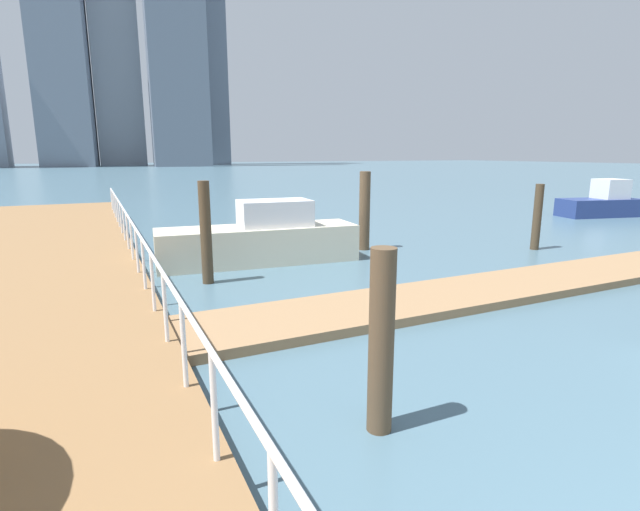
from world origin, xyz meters
TOP-DOWN VIEW (x-y plane):
  - ground_plane at (0.00, 20.00)m, footprint 300.00×300.00m
  - floating_dock at (4.50, 8.09)m, footprint 16.00×2.00m
  - boardwalk_railing at (-3.15, 10.35)m, footprint 0.06×31.03m
  - dock_piling_0 at (9.16, 11.29)m, footprint 0.27×0.27m
  - dock_piling_1 at (4.03, 13.71)m, footprint 0.36×0.36m
  - dock_piling_2 at (-1.20, 4.48)m, footprint 0.29×0.29m
  - dock_piling_4 at (-1.58, 11.71)m, footprint 0.27×0.27m
  - moored_boat_2 at (19.21, 15.96)m, footprint 4.26×2.42m
  - moored_boat_3 at (0.35, 13.35)m, footprint 5.84×2.09m
  - skyline_tower_2 at (-7.87, 129.30)m, footprint 12.45×13.97m
  - skyline_tower_3 at (3.95, 135.80)m, footprint 10.95×8.76m
  - skyline_tower_4 at (16.42, 120.44)m, footprint 13.44×7.41m
  - skyline_tower_5 at (26.63, 136.95)m, footprint 8.85×13.60m

SIDE VIEW (x-z plane):
  - ground_plane at x=0.00m, z-range 0.00..0.00m
  - floating_dock at x=4.50m, z-range 0.00..0.18m
  - moored_boat_2 at x=19.21m, z-range -0.28..1.58m
  - moored_boat_3 at x=0.35m, z-range -0.22..1.58m
  - dock_piling_2 at x=-1.20m, z-range 0.00..2.15m
  - dock_piling_0 at x=9.16m, z-range 0.00..2.16m
  - boardwalk_railing at x=-3.15m, z-range 0.69..1.77m
  - dock_piling_4 at x=-1.58m, z-range 0.00..2.50m
  - dock_piling_1 at x=4.03m, z-range 0.00..2.56m
  - skyline_tower_2 at x=-7.87m, z-range 0.00..43.83m
  - skyline_tower_3 at x=3.95m, z-range 0.00..46.07m
  - skyline_tower_4 at x=16.42m, z-range 0.00..71.89m
  - skyline_tower_5 at x=26.63m, z-range 0.00..81.52m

